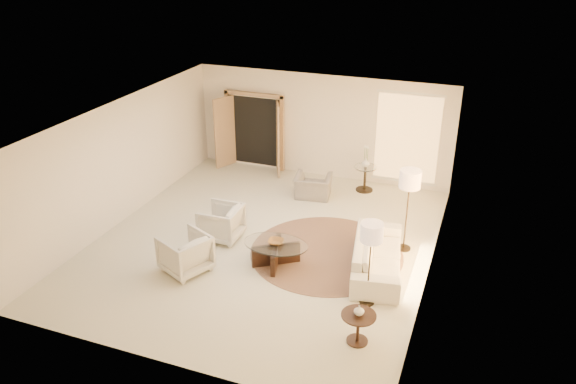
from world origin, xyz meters
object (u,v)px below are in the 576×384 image
(armchair_left, at_px, (221,221))
(accent_chair, at_px, (313,183))
(end_vase, at_px, (359,310))
(floor_lamp_far, at_px, (371,236))
(armchair_right, at_px, (185,251))
(sofa, at_px, (378,255))
(floor_lamp_near, at_px, (410,183))
(side_vase, at_px, (366,163))
(side_table, at_px, (365,176))
(end_table, at_px, (358,323))
(bowl, at_px, (276,242))
(coffee_table, at_px, (276,251))

(armchair_left, xyz_separation_m, accent_chair, (1.22, 2.70, -0.03))
(accent_chair, distance_m, end_vase, 5.57)
(floor_lamp_far, bearing_deg, armchair_right, -176.70)
(sofa, distance_m, floor_lamp_near, 1.61)
(armchair_right, distance_m, side_vase, 5.53)
(side_table, bearing_deg, armchair_left, -123.51)
(end_table, bearing_deg, armchair_right, 166.44)
(side_table, distance_m, floor_lamp_near, 3.21)
(end_table, distance_m, side_table, 6.00)
(armchair_left, distance_m, end_vase, 4.31)
(accent_chair, bearing_deg, sofa, 120.10)
(floor_lamp_near, bearing_deg, side_vase, 119.58)
(side_vase, bearing_deg, bowl, -101.45)
(armchair_right, distance_m, accent_chair, 4.31)
(sofa, relative_size, armchair_right, 2.70)
(coffee_table, distance_m, end_table, 2.74)
(end_table, relative_size, side_vase, 2.60)
(sofa, height_order, floor_lamp_far, floor_lamp_far)
(side_table, height_order, floor_lamp_near, floor_lamp_near)
(armchair_left, distance_m, side_vase, 4.27)
(accent_chair, height_order, side_table, accent_chair)
(accent_chair, relative_size, floor_lamp_far, 0.55)
(bowl, relative_size, end_vase, 1.75)
(end_table, bearing_deg, floor_lamp_near, 86.65)
(side_vase, bearing_deg, coffee_table, -101.45)
(accent_chair, height_order, end_table, accent_chair)
(end_vase, bearing_deg, side_table, 102.42)
(side_table, bearing_deg, accent_chair, -143.18)
(bowl, bearing_deg, end_table, -39.06)
(sofa, bearing_deg, armchair_right, 100.73)
(accent_chair, relative_size, bowl, 2.88)
(sofa, bearing_deg, end_vase, 174.29)
(coffee_table, height_order, side_table, side_table)
(coffee_table, xyz_separation_m, side_vase, (0.84, 4.13, 0.47))
(end_table, relative_size, floor_lamp_near, 0.32)
(floor_lamp_near, distance_m, floor_lamp_far, 2.17)
(armchair_right, xyz_separation_m, floor_lamp_far, (3.62, 0.21, 0.95))
(side_vase, bearing_deg, end_vase, -77.58)
(bowl, xyz_separation_m, side_vase, (0.84, 4.13, 0.25))
(side_table, bearing_deg, side_vase, -63.43)
(accent_chair, bearing_deg, floor_lamp_near, 136.95)
(armchair_left, relative_size, floor_lamp_near, 0.47)
(armchair_right, height_order, side_vase, side_vase)
(floor_lamp_near, bearing_deg, end_table, -93.35)
(armchair_left, bearing_deg, floor_lamp_far, 69.79)
(side_table, distance_m, bowl, 4.22)
(end_vase, height_order, side_vase, side_vase)
(sofa, bearing_deg, bowl, 94.79)
(side_table, bearing_deg, end_vase, -77.58)
(floor_lamp_near, bearing_deg, sofa, -109.73)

